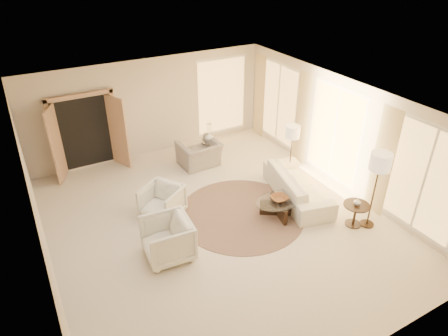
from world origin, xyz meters
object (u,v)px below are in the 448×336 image
coffee_table (279,206)px  bowl (279,198)px  armchair_left (162,200)px  floor_lamp_far (380,165)px  accent_chair (199,150)px  floor_lamp_near (293,134)px  side_vase (209,137)px  side_table (210,148)px  sofa (297,186)px  end_vase (357,202)px  armchair_right (167,237)px  end_table (356,211)px

coffee_table → bowl: bearing=0.0°
armchair_left → floor_lamp_far: bearing=23.3°
accent_chair → floor_lamp_near: 2.66m
side_vase → side_table: bearing=0.0°
floor_lamp_near → sofa: bearing=-115.6°
accent_chair → bowl: (0.55, -3.03, -0.00)m
armchair_left → end_vase: armchair_left is taller
side_vase → floor_lamp_far: bearing=-69.7°
end_vase → sofa: bearing=106.4°
coffee_table → side_table: bearing=92.1°
armchair_right → coffee_table: bearing=95.4°
armchair_left → accent_chair: (1.79, 1.75, 0.05)m
sofa → bowl: sofa is taller
armchair_right → floor_lamp_near: (3.98, 1.28, 0.81)m
bowl → sofa: bearing=24.7°
sofa → armchair_left: armchair_left is taller
end_table → bowl: size_ratio=1.49×
armchair_right → floor_lamp_far: (4.28, -1.22, 1.07)m
accent_chair → coffee_table: bearing=97.9°
end_table → floor_lamp_near: bearing=90.7°
floor_lamp_far → end_vase: bearing=150.7°
floor_lamp_near → side_vase: 2.48m
end_table → side_vase: size_ratio=2.17×
end_table → bowl: (-1.27, 1.11, 0.10)m
armchair_left → side_table: armchair_left is taller
armchair_right → end_vase: (4.01, -1.07, 0.15)m
bowl → side_vase: 3.24m
end_vase → armchair_right: bearing=165.0°
floor_lamp_far → end_table: bearing=150.7°
bowl → end_table: bearing=-41.1°
armchair_left → floor_lamp_near: floor_lamp_near is taller
accent_chair → end_vase: accent_chair is taller
sofa → end_table: (0.44, -1.49, 0.03)m
accent_chair → coffee_table: (0.55, -3.03, -0.21)m
sofa → end_table: sofa is taller
side_vase → end_table: bearing=-72.2°
side_table → side_vase: size_ratio=2.14×
floor_lamp_near → end_vase: floor_lamp_near is taller
sofa → side_table: (-0.95, 2.85, -0.00)m
end_table → accent_chair: bearing=113.7°
end_table → bowl: end_table is taller
coffee_table → side_table: 3.23m
floor_lamp_far → side_vase: bearing=110.3°
armchair_left → floor_lamp_far: (3.88, -2.54, 1.12)m
coffee_table → end_vase: (1.27, -1.11, 0.35)m
armchair_right → accent_chair: bearing=149.0°
armchair_right → end_vase: size_ratio=5.97×
armchair_left → end_table: bearing=23.0°
floor_lamp_far → accent_chair: bearing=116.0°
armchair_left → end_table: 4.33m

